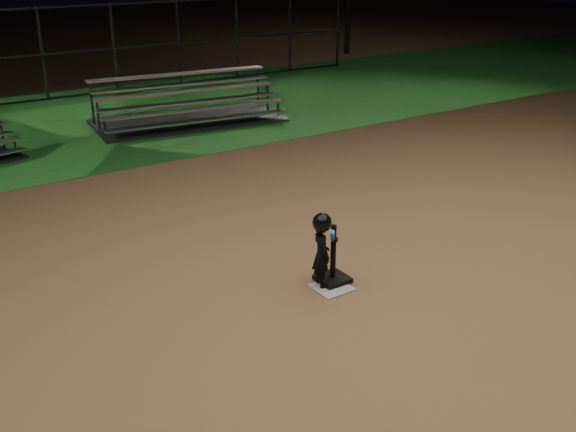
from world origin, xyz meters
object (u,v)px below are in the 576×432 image
object	(u,v)px
home_plate	(332,288)
batting_tee	(333,271)
bleacher_right	(189,113)
child_batter	(322,248)

from	to	relation	value
home_plate	batting_tee	xyz separation A→B (m)	(0.11, 0.13, 0.15)
batting_tee	bleacher_right	world-z (taller)	bleacher_right
home_plate	batting_tee	size ratio (longest dim) A/B	0.58
home_plate	child_batter	world-z (taller)	child_batter
home_plate	child_batter	distance (m)	0.54
home_plate	batting_tee	bearing A→B (deg)	49.19
child_batter	bleacher_right	bearing A→B (deg)	-2.45
child_batter	bleacher_right	xyz separation A→B (m)	(2.25, 8.53, -0.31)
home_plate	bleacher_right	distance (m)	8.92
child_batter	bleacher_right	world-z (taller)	bleacher_right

